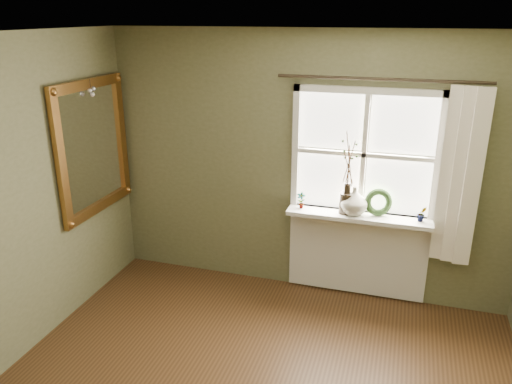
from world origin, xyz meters
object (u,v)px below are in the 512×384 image
at_px(cream_vase, 354,201).
at_px(gilt_mirror, 93,147).
at_px(dark_jug, 346,203).
at_px(wreath, 378,205).

xyz_separation_m(cream_vase, gilt_mirror, (-2.46, -0.47, 0.45)).
bearing_deg(dark_jug, gilt_mirror, -168.77).
bearing_deg(cream_vase, dark_jug, 180.00).
distance_m(cream_vase, gilt_mirror, 2.55).
bearing_deg(wreath, dark_jug, 170.64).
bearing_deg(gilt_mirror, wreath, 10.86).
bearing_deg(dark_jug, wreath, 7.77).
bearing_deg(wreath, cream_vase, 173.15).
bearing_deg(gilt_mirror, cream_vase, 10.91).
xyz_separation_m(dark_jug, cream_vase, (0.07, 0.00, 0.03)).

